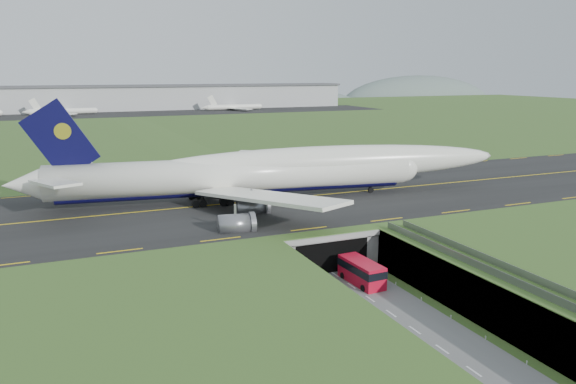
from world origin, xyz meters
name	(u,v)px	position (x,y,z in m)	size (l,w,h in m)	color
ground	(359,292)	(0.00, 0.00, 0.00)	(900.00, 900.00, 0.00)	#3B5A24
airfield_deck	(359,272)	(0.00, 0.00, 3.00)	(800.00, 800.00, 6.00)	gray
trench_road	(389,313)	(0.00, -7.50, 0.10)	(12.00, 75.00, 0.20)	slate
taxiway	(271,200)	(0.00, 33.00, 6.09)	(800.00, 44.00, 0.18)	black
tunnel_portal	(308,237)	(0.00, 16.71, 3.33)	(17.00, 22.30, 6.00)	gray
guideway	(531,293)	(11.00, -19.11, 5.32)	(3.00, 53.00, 7.05)	#A8A8A3
jumbo_jet	(272,171)	(0.50, 33.73, 11.38)	(93.59, 59.97, 20.01)	white
shuttle_tram	(362,272)	(1.89, 2.54, 1.83)	(3.51, 8.38, 3.34)	red
cargo_terminal	(113,98)	(-0.12, 299.41, 13.96)	(320.00, 67.00, 15.60)	#B2B2B2
distant_hills	(175,111)	(64.38, 430.00, -4.00)	(700.00, 91.00, 60.00)	slate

